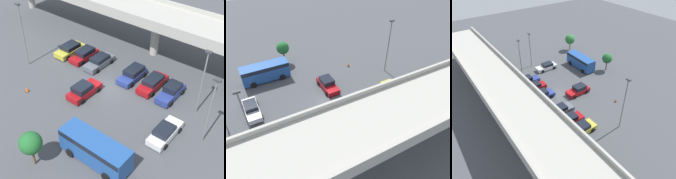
{
  "view_description": "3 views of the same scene",
  "coord_description": "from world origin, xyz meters",
  "views": [
    {
      "loc": [
        19.88,
        -23.98,
        24.01
      ],
      "look_at": [
        1.69,
        -1.14,
        1.36
      ],
      "focal_mm": 50.0,
      "sensor_mm": 36.0,
      "label": 1
    },
    {
      "loc": [
        9.91,
        21.45,
        20.83
      ],
      "look_at": [
        -1.74,
        -0.08,
        1.45
      ],
      "focal_mm": 35.0,
      "sensor_mm": 36.0,
      "label": 2
    },
    {
      "loc": [
        -27.34,
        19.03,
        24.7
      ],
      "look_at": [
        -1.26,
        0.47,
        2.13
      ],
      "focal_mm": 35.0,
      "sensor_mm": 36.0,
      "label": 3
    }
  ],
  "objects": [
    {
      "name": "ground_plane",
      "position": [
        0.0,
        0.0,
        0.0
      ],
      "size": [
        116.64,
        116.64,
        0.0
      ],
      "primitive_type": "plane",
      "color": "#424449"
    },
    {
      "name": "highway_overpass",
      "position": [
        0.0,
        10.81,
        5.83
      ],
      "size": [
        55.6,
        7.06,
        6.99
      ],
      "color": "#9E9B93",
      "rests_on": "ground_plane"
    },
    {
      "name": "parked_car_0",
      "position": [
        -9.59,
        3.17,
        0.74
      ],
      "size": [
        2.26,
        4.7,
        1.54
      ],
      "rotation": [
        0.0,
        0.0,
        -1.57
      ],
      "color": "gold",
      "rests_on": "ground_plane"
    },
    {
      "name": "parked_car_1",
      "position": [
        -6.98,
        3.43,
        0.74
      ],
      "size": [
        2.13,
        4.56,
        1.53
      ],
      "rotation": [
        0.0,
        0.0,
        -1.57
      ],
      "color": "maroon",
      "rests_on": "ground_plane"
    },
    {
      "name": "parked_car_2",
      "position": [
        -4.13,
        3.38,
        0.7
      ],
      "size": [
        2.12,
        4.88,
        1.48
      ],
      "rotation": [
        0.0,
        0.0,
        -1.57
      ],
      "color": "#515660",
      "rests_on": "ground_plane"
    },
    {
      "name": "parked_car_3",
      "position": [
        -1.38,
        -2.79,
        0.76
      ],
      "size": [
        2.17,
        4.59,
        1.65
      ],
      "rotation": [
        0.0,
        0.0,
        1.57
      ],
      "color": "maroon",
      "rests_on": "ground_plane"
    },
    {
      "name": "parked_car_4",
      "position": [
        1.29,
        3.72,
        0.76
      ],
      "size": [
        2.16,
        4.59,
        1.57
      ],
      "rotation": [
        0.0,
        0.0,
        -1.57
      ],
      "color": "navy",
      "rests_on": "ground_plane"
    },
    {
      "name": "parked_car_5",
      "position": [
        4.38,
        3.69,
        0.74
      ],
      "size": [
        2.11,
        4.88,
        1.52
      ],
      "rotation": [
        0.0,
        0.0,
        -1.57
      ],
      "color": "maroon",
      "rests_on": "ground_plane"
    },
    {
      "name": "parked_car_6",
      "position": [
        7.09,
        3.52,
        0.78
      ],
      "size": [
        2.01,
        4.59,
        1.71
      ],
      "rotation": [
        0.0,
        0.0,
        -1.57
      ],
      "color": "navy",
      "rests_on": "ground_plane"
    },
    {
      "name": "parked_car_7",
      "position": [
        9.97,
        -2.71,
        0.68
      ],
      "size": [
        2.07,
        4.75,
        1.46
      ],
      "rotation": [
        0.0,
        0.0,
        1.57
      ],
      "color": "silver",
      "rests_on": "ground_plane"
    },
    {
      "name": "shuttle_bus",
      "position": [
        6.31,
        -9.51,
        1.66
      ],
      "size": [
        7.38,
        2.65,
        2.78
      ],
      "color": "#1E478C",
      "rests_on": "ground_plane"
    },
    {
      "name": "lamp_post_near_aisle",
      "position": [
        13.31,
        -0.71,
        4.61
      ],
      "size": [
        0.7,
        0.35,
        7.85
      ],
      "color": "slate",
      "rests_on": "ground_plane"
    },
    {
      "name": "lamp_post_mid_lot",
      "position": [
        10.75,
        2.98,
        4.73
      ],
      "size": [
        0.7,
        0.35,
        8.08
      ],
      "color": "slate",
      "rests_on": "ground_plane"
    },
    {
      "name": "lamp_post_by_overpass",
      "position": [
        -12.17,
        -2.5,
        5.15
      ],
      "size": [
        0.7,
        0.35,
        8.9
      ],
      "color": "slate",
      "rests_on": "ground_plane"
    },
    {
      "name": "tree_front_left",
      "position": [
        2.05,
        -13.46,
        2.82
      ],
      "size": [
        2.19,
        2.19,
        3.94
      ],
      "color": "brown",
      "rests_on": "ground_plane"
    },
    {
      "name": "tree_front_centre",
      "position": [
        15.28,
        -13.18,
        2.89
      ],
      "size": [
        2.48,
        2.48,
        4.14
      ],
      "color": "brown",
      "rests_on": "ground_plane"
    },
    {
      "name": "traffic_cone",
      "position": [
        -7.39,
        -6.68,
        0.33
      ],
      "size": [
        0.44,
        0.44,
        0.7
      ],
      "color": "black",
      "rests_on": "ground_plane"
    }
  ]
}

